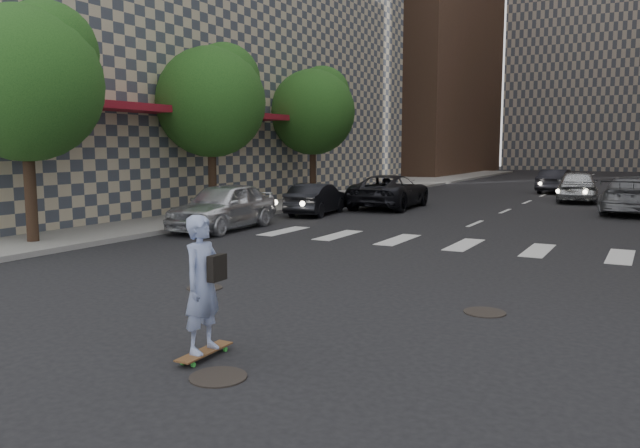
# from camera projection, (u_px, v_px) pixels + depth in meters

# --- Properties ---
(ground) EXTENTS (160.00, 160.00, 0.00)m
(ground) POSITION_uv_depth(u_px,v_px,m) (254.00, 316.00, 10.27)
(ground) COLOR black
(ground) RESTS_ON ground
(sidewalk_left) EXTENTS (13.00, 80.00, 0.15)m
(sidewalk_left) POSITION_uv_depth(u_px,v_px,m) (243.00, 195.00, 34.57)
(sidewalk_left) COLOR gray
(sidewalk_left) RESTS_ON ground
(tree_a) EXTENTS (4.20, 4.20, 6.60)m
(tree_a) POSITION_uv_depth(u_px,v_px,m) (29.00, 77.00, 16.91)
(tree_a) COLOR #382619
(tree_a) RESTS_ON sidewalk_left
(tree_b) EXTENTS (4.20, 4.20, 6.60)m
(tree_b) POSITION_uv_depth(u_px,v_px,m) (214.00, 97.00, 23.88)
(tree_b) COLOR #382619
(tree_b) RESTS_ON sidewalk_left
(tree_c) EXTENTS (4.20, 4.20, 6.60)m
(tree_c) POSITION_uv_depth(u_px,v_px,m) (315.00, 108.00, 30.86)
(tree_c) COLOR #382619
(tree_c) RESTS_ON sidewalk_left
(manhole_a) EXTENTS (0.70, 0.70, 0.02)m
(manhole_a) POSITION_uv_depth(u_px,v_px,m) (218.00, 377.00, 7.52)
(manhole_a) COLOR black
(manhole_a) RESTS_ON ground
(manhole_b) EXTENTS (0.70, 0.70, 0.02)m
(manhole_b) POSITION_uv_depth(u_px,v_px,m) (205.00, 288.00, 12.26)
(manhole_b) COLOR black
(manhole_b) RESTS_ON ground
(manhole_c) EXTENTS (0.70, 0.70, 0.02)m
(manhole_c) POSITION_uv_depth(u_px,v_px,m) (485.00, 312.00, 10.44)
(manhole_c) COLOR black
(manhole_c) RESTS_ON ground
(skateboarder) EXTENTS (0.47, 0.96, 1.90)m
(skateboarder) POSITION_uv_depth(u_px,v_px,m) (203.00, 284.00, 8.09)
(skateboarder) COLOR brown
(skateboarder) RESTS_ON ground
(silver_sedan) EXTENTS (2.21, 4.77, 1.58)m
(silver_sedan) POSITION_uv_depth(u_px,v_px,m) (223.00, 206.00, 20.81)
(silver_sedan) COLOR silver
(silver_sedan) RESTS_ON ground
(traffic_car_a) EXTENTS (1.86, 4.03, 1.28)m
(traffic_car_a) POSITION_uv_depth(u_px,v_px,m) (317.00, 199.00, 25.43)
(traffic_car_a) COLOR black
(traffic_car_a) RESTS_ON ground
(traffic_car_b) EXTENTS (2.52, 5.43, 1.54)m
(traffic_car_b) POSITION_uv_depth(u_px,v_px,m) (633.00, 195.00, 25.71)
(traffic_car_b) COLOR #54565C
(traffic_car_b) RESTS_ON ground
(traffic_car_c) EXTENTS (2.83, 5.55, 1.50)m
(traffic_car_c) POSITION_uv_depth(u_px,v_px,m) (390.00, 191.00, 28.21)
(traffic_car_c) COLOR black
(traffic_car_c) RESTS_ON ground
(traffic_car_d) EXTENTS (2.43, 4.88, 1.60)m
(traffic_car_d) POSITION_uv_depth(u_px,v_px,m) (577.00, 186.00, 31.37)
(traffic_car_d) COLOR #A5A8AC
(traffic_car_d) RESTS_ON ground
(traffic_car_e) EXTENTS (1.85, 4.40, 1.41)m
(traffic_car_e) POSITION_uv_depth(u_px,v_px,m) (557.00, 181.00, 37.35)
(traffic_car_e) COLOR black
(traffic_car_e) RESTS_ON ground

